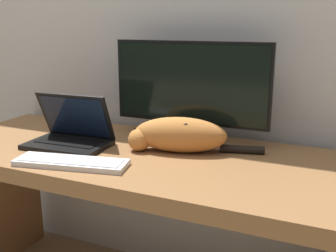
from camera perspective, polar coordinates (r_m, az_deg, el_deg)
wall_back at (r=1.87m, az=0.89°, el=16.33°), size 6.40×0.06×2.60m
desk at (r=1.64m, az=-4.83°, el=-8.48°), size 1.73×0.70×0.75m
monitor at (r=1.65m, az=3.19°, el=5.28°), size 0.68×0.19×0.43m
laptop at (r=1.68m, az=-14.00°, el=-1.33°), size 0.34×0.23×0.22m
external_keyboard at (r=1.46m, az=-13.87°, el=-5.15°), size 0.43×0.20×0.02m
cat at (r=1.55m, az=1.47°, el=-1.23°), size 0.52×0.22×0.14m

